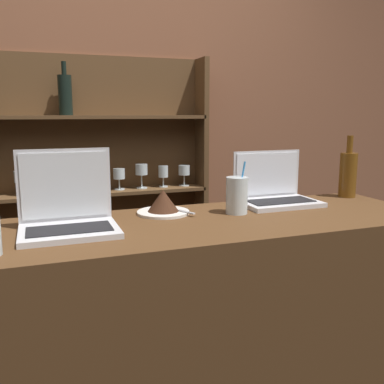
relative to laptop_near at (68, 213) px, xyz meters
name	(u,v)px	position (x,y,z in m)	size (l,w,h in m)	color
bar_counter	(182,359)	(0.37, -0.03, -0.57)	(1.88, 0.55, 1.03)	#4C3019
back_wall	(115,122)	(0.37, 1.20, 0.26)	(7.00, 0.06, 2.70)	brown
back_shelf	(94,199)	(0.22, 1.12, -0.18)	(1.33, 0.18, 1.72)	brown
laptop_near	(68,213)	(0.00, 0.00, 0.00)	(0.30, 0.23, 0.26)	silver
laptop_far	(275,192)	(0.84, 0.15, -0.01)	(0.32, 0.22, 0.22)	silver
cake_plate	(163,204)	(0.35, 0.12, -0.02)	(0.20, 0.20, 0.09)	silver
water_glass	(237,195)	(0.61, 0.04, 0.01)	(0.08, 0.08, 0.20)	silver
wine_bottle_amber	(348,174)	(1.23, 0.16, 0.05)	(0.08, 0.08, 0.28)	brown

